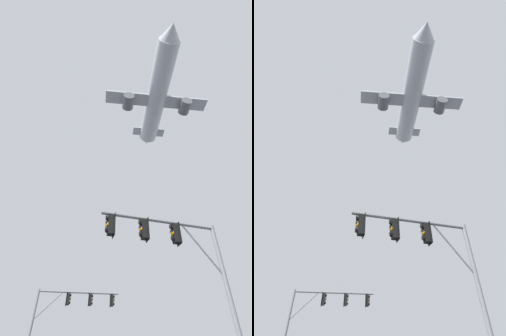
{
  "view_description": "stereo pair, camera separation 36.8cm",
  "coord_description": "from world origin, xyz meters",
  "views": [
    {
      "loc": [
        -0.33,
        -3.7,
        1.36
      ],
      "look_at": [
        1.82,
        13.3,
        16.0
      ],
      "focal_mm": 24.89,
      "sensor_mm": 36.0,
      "label": 1
    },
    {
      "loc": [
        0.03,
        -3.74,
        1.36
      ],
      "look_at": [
        1.82,
        13.3,
        16.0
      ],
      "focal_mm": 24.89,
      "sensor_mm": 36.0,
      "label": 2
    }
  ],
  "objects": [
    {
      "name": "signal_pole_near",
      "position": [
        3.12,
        6.02,
        5.14
      ],
      "size": [
        5.61,
        1.13,
        6.69
      ],
      "color": "slate",
      "rests_on": "ground"
    },
    {
      "name": "signal_pole_far",
      "position": [
        -2.25,
        18.82,
        4.96
      ],
      "size": [
        6.85,
        0.58,
        6.36
      ],
      "color": "slate",
      "rests_on": "ground"
    },
    {
      "name": "airplane",
      "position": [
        9.92,
        23.68,
        46.12
      ],
      "size": [
        22.22,
        28.75,
        7.87
      ],
      "color": "#B7BCC6"
    }
  ]
}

